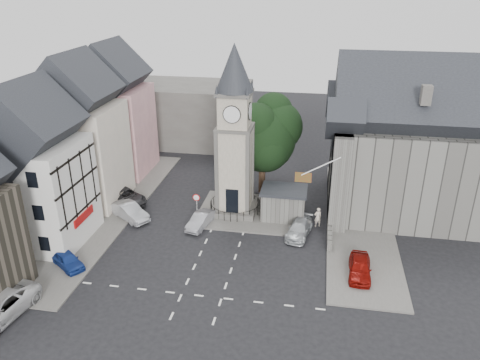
% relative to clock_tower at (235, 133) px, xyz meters
% --- Properties ---
extents(ground, '(120.00, 120.00, 0.00)m').
position_rel_clock_tower_xyz_m(ground, '(0.00, -7.99, -8.12)').
color(ground, black).
rests_on(ground, ground).
extents(pavement_west, '(6.00, 30.00, 0.14)m').
position_rel_clock_tower_xyz_m(pavement_west, '(-12.50, -1.99, -8.05)').
color(pavement_west, '#595651').
rests_on(pavement_west, ground).
extents(pavement_east, '(6.00, 26.00, 0.14)m').
position_rel_clock_tower_xyz_m(pavement_east, '(12.00, 0.01, -8.05)').
color(pavement_east, '#595651').
rests_on(pavement_east, ground).
extents(central_island, '(10.00, 8.00, 0.16)m').
position_rel_clock_tower_xyz_m(central_island, '(1.50, 0.01, -8.04)').
color(central_island, '#595651').
rests_on(central_island, ground).
extents(road_markings, '(20.00, 8.00, 0.01)m').
position_rel_clock_tower_xyz_m(road_markings, '(0.00, -13.49, -8.12)').
color(road_markings, silver).
rests_on(road_markings, ground).
extents(clock_tower, '(4.86, 4.86, 16.25)m').
position_rel_clock_tower_xyz_m(clock_tower, '(0.00, 0.00, 0.00)').
color(clock_tower, '#4C4944').
rests_on(clock_tower, ground).
extents(stone_shelter, '(4.30, 3.30, 3.08)m').
position_rel_clock_tower_xyz_m(stone_shelter, '(4.80, -0.49, -6.57)').
color(stone_shelter, '#55534E').
rests_on(stone_shelter, ground).
extents(town_tree, '(7.20, 7.20, 10.80)m').
position_rel_clock_tower_xyz_m(town_tree, '(2.00, 5.01, -1.15)').
color(town_tree, black).
rests_on(town_tree, ground).
extents(warning_sign_post, '(0.70, 0.19, 2.85)m').
position_rel_clock_tower_xyz_m(warning_sign_post, '(-3.20, -2.56, -6.09)').
color(warning_sign_post, black).
rests_on(warning_sign_post, ground).
extents(terrace_pink, '(8.10, 7.60, 12.80)m').
position_rel_clock_tower_xyz_m(terrace_pink, '(-15.50, 8.01, -1.54)').
color(terrace_pink, '#B97F86').
rests_on(terrace_pink, ground).
extents(terrace_cream, '(8.10, 7.60, 12.80)m').
position_rel_clock_tower_xyz_m(terrace_cream, '(-15.50, 0.01, -1.54)').
color(terrace_cream, beige).
rests_on(terrace_cream, ground).
extents(terrace_tudor, '(8.10, 7.60, 12.00)m').
position_rel_clock_tower_xyz_m(terrace_tudor, '(-15.50, -7.99, -1.93)').
color(terrace_tudor, silver).
rests_on(terrace_tudor, ground).
extents(backdrop_west, '(20.00, 10.00, 8.00)m').
position_rel_clock_tower_xyz_m(backdrop_west, '(-12.00, 20.01, -4.12)').
color(backdrop_west, '#4C4944').
rests_on(backdrop_west, ground).
extents(east_building, '(14.40, 11.40, 12.60)m').
position_rel_clock_tower_xyz_m(east_building, '(15.59, 3.01, -1.86)').
color(east_building, '#55534E').
rests_on(east_building, ground).
extents(east_boundary_wall, '(0.40, 16.00, 0.90)m').
position_rel_clock_tower_xyz_m(east_boundary_wall, '(9.20, 2.01, -7.67)').
color(east_boundary_wall, '#55534E').
rests_on(east_boundary_wall, ground).
extents(flagpole, '(3.68, 0.10, 2.74)m').
position_rel_clock_tower_xyz_m(flagpole, '(8.00, -3.99, -1.12)').
color(flagpole, white).
rests_on(flagpole, ground).
extents(car_west_blue, '(3.85, 3.33, 1.25)m').
position_rel_clock_tower_xyz_m(car_west_blue, '(-11.50, -11.68, -7.49)').
color(car_west_blue, navy).
rests_on(car_west_blue, ground).
extents(car_west_silver, '(4.75, 3.91, 1.52)m').
position_rel_clock_tower_xyz_m(car_west_silver, '(-9.72, -3.16, -7.36)').
color(car_west_silver, '#A9ABB2').
rests_on(car_west_silver, ground).
extents(car_west_grey, '(5.81, 5.00, 1.48)m').
position_rel_clock_tower_xyz_m(car_west_grey, '(-11.50, 0.01, -7.38)').
color(car_west_grey, '#2A292C').
rests_on(car_west_grey, ground).
extents(car_island_silver, '(2.17, 4.10, 1.28)m').
position_rel_clock_tower_xyz_m(car_island_silver, '(-2.62, -3.49, -7.48)').
color(car_island_silver, '#9A9BA2').
rests_on(car_island_silver, ground).
extents(car_island_east, '(2.59, 4.65, 1.27)m').
position_rel_clock_tower_xyz_m(car_island_east, '(6.51, -3.49, -7.48)').
color(car_island_east, '#B1B6B9').
rests_on(car_island_east, ground).
extents(car_east_red, '(1.89, 4.28, 1.43)m').
position_rel_clock_tower_xyz_m(car_east_red, '(11.50, -8.86, -7.40)').
color(car_east_red, maroon).
rests_on(car_east_red, ground).
extents(pedestrian, '(0.83, 0.69, 1.93)m').
position_rel_clock_tower_xyz_m(pedestrian, '(8.09, -1.59, -7.16)').
color(pedestrian, beige).
rests_on(pedestrian, ground).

